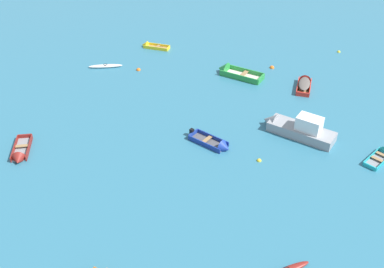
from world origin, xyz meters
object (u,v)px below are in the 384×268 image
mooring_buoy_near_foreground (138,70)px  rowboat_turquoise_far_right (383,154)px  rowboat_maroon_midfield_left (20,155)px  motor_launch_grey_cluster_inner (297,128)px  mooring_buoy_between_boats_left (259,161)px  mooring_buoy_trailing (272,68)px  mooring_buoy_outer_edge (339,52)px  rowboat_yellow_midfield_right (150,46)px  rowboat_red_far_left (304,83)px  rowboat_green_near_left (231,72)px  kayak_white_far_back (105,66)px  rowboat_deep_blue_outer_left (217,145)px

mooring_buoy_near_foreground → rowboat_turquoise_far_right: bearing=-39.1°
rowboat_maroon_midfield_left → motor_launch_grey_cluster_inner: motor_launch_grey_cluster_inner is taller
mooring_buoy_near_foreground → mooring_buoy_between_boats_left: 17.48m
mooring_buoy_trailing → mooring_buoy_outer_edge: (7.87, 3.29, 0.00)m
mooring_buoy_trailing → mooring_buoy_outer_edge: size_ratio=1.32×
rowboat_yellow_midfield_right → mooring_buoy_outer_edge: size_ratio=9.18×
motor_launch_grey_cluster_inner → mooring_buoy_outer_edge: size_ratio=15.65×
rowboat_red_far_left → rowboat_green_near_left: 6.99m
rowboat_red_far_left → mooring_buoy_between_boats_left: 12.41m
mooring_buoy_outer_edge → mooring_buoy_between_boats_left: mooring_buoy_outer_edge is taller
rowboat_yellow_midfield_right → motor_launch_grey_cluster_inner: (11.60, -17.19, 0.45)m
mooring_buoy_near_foreground → motor_launch_grey_cluster_inner: bearing=-43.0°
rowboat_maroon_midfield_left → mooring_buoy_outer_edge: bearing=29.5°
kayak_white_far_back → mooring_buoy_between_boats_left: 20.04m
rowboat_maroon_midfield_left → mooring_buoy_trailing: bearing=31.9°
motor_launch_grey_cluster_inner → rowboat_yellow_midfield_right: bearing=124.0°
rowboat_maroon_midfield_left → rowboat_green_near_left: rowboat_green_near_left is taller
rowboat_maroon_midfield_left → mooring_buoy_outer_edge: 33.31m
mooring_buoy_trailing → mooring_buoy_between_boats_left: mooring_buoy_trailing is taller
rowboat_green_near_left → motor_launch_grey_cluster_inner: motor_launch_grey_cluster_inner is taller
rowboat_turquoise_far_right → mooring_buoy_near_foreground: 23.49m
rowboat_turquoise_far_right → mooring_buoy_between_boats_left: (-9.04, -0.06, -0.14)m
kayak_white_far_back → rowboat_turquoise_far_right: bearing=-36.0°
rowboat_green_near_left → motor_launch_grey_cluster_inner: (3.68, -10.41, 0.35)m
kayak_white_far_back → rowboat_deep_blue_outer_left: bearing=-55.2°
rowboat_yellow_midfield_right → rowboat_green_near_left: bearing=-40.6°
rowboat_yellow_midfield_right → motor_launch_grey_cluster_inner: motor_launch_grey_cluster_inner is taller
mooring_buoy_trailing → mooring_buoy_between_boats_left: 15.14m
rowboat_green_near_left → mooring_buoy_outer_edge: (12.09, 4.35, -0.24)m
mooring_buoy_trailing → mooring_buoy_near_foreground: bearing=178.8°
mooring_buoy_near_foreground → mooring_buoy_outer_edge: bearing=8.1°
rowboat_maroon_midfield_left → mooring_buoy_between_boats_left: 17.18m
rowboat_green_near_left → mooring_buoy_outer_edge: bearing=19.8°
rowboat_maroon_midfield_left → rowboat_red_far_left: (23.30, 9.28, 0.15)m
kayak_white_far_back → mooring_buoy_outer_edge: bearing=5.2°
rowboat_maroon_midfield_left → mooring_buoy_near_foreground: rowboat_maroon_midfield_left is taller
kayak_white_far_back → motor_launch_grey_cluster_inner: bearing=-38.3°
rowboat_maroon_midfield_left → rowboat_red_far_left: bearing=21.7°
mooring_buoy_near_foreground → mooring_buoy_between_boats_left: size_ratio=1.28×
rowboat_maroon_midfield_left → rowboat_yellow_midfield_right: bearing=64.6°
kayak_white_far_back → mooring_buoy_near_foreground: kayak_white_far_back is taller
mooring_buoy_between_boats_left → rowboat_green_near_left: bearing=91.0°
rowboat_red_far_left → rowboat_yellow_midfield_right: rowboat_red_far_left is taller
kayak_white_far_back → mooring_buoy_outer_edge: size_ratio=9.52×
mooring_buoy_near_foreground → rowboat_yellow_midfield_right: bearing=79.3°
rowboat_green_near_left → mooring_buoy_between_boats_left: bearing=-89.0°
rowboat_turquoise_far_right → kayak_white_far_back: rowboat_turquoise_far_right is taller
rowboat_red_far_left → mooring_buoy_outer_edge: size_ratio=10.31×
motor_launch_grey_cluster_inner → rowboat_turquoise_far_right: bearing=-28.7°
rowboat_maroon_midfield_left → motor_launch_grey_cluster_inner: bearing=4.6°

